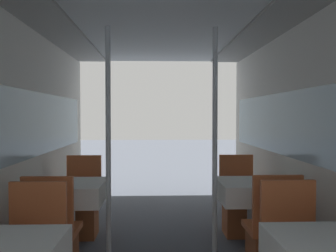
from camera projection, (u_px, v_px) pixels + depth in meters
name	position (u px, v px, depth m)	size (l,w,h in m)	color
wall_left	(0.00, 145.00, 3.08)	(0.05, 6.47, 2.30)	silver
wall_right	(322.00, 144.00, 3.18)	(0.05, 6.47, 2.30)	silver
ceiling_panel	(163.00, 3.00, 3.09)	(2.70, 6.47, 0.07)	silver
dining_table_left_1	(70.00, 195.00, 3.75)	(0.69, 0.69, 0.74)	#4C4C51
chair_left_near_1	(53.00, 249.00, 3.14)	(0.41, 0.41, 0.93)	brown
chair_left_far_1	(82.00, 211.00, 4.37)	(0.41, 0.41, 0.93)	brown
support_pole_left_1	(108.00, 142.00, 3.75)	(0.05, 0.05, 2.30)	silver
dining_table_right_1	(253.00, 193.00, 3.81)	(0.69, 0.69, 0.74)	#4C4C51
chair_right_near_1	(271.00, 246.00, 3.21)	(0.41, 0.41, 0.93)	brown
chair_right_far_1	(239.00, 210.00, 4.44)	(0.41, 0.41, 0.93)	brown
support_pole_right_1	(215.00, 141.00, 3.78)	(0.05, 0.05, 2.30)	silver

